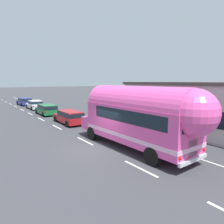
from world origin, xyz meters
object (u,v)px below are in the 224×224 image
at_px(painted_bus, 140,115).
at_px(car_third, 35,104).
at_px(car_lead, 69,116).
at_px(car_fourth, 25,101).
at_px(car_second, 47,109).

xyz_separation_m(painted_bus, car_third, (0.10, 24.32, -1.57)).
relative_size(car_lead, car_fourth, 1.06).
distance_m(car_lead, car_third, 13.88).
distance_m(painted_bus, car_fourth, 30.67).
xyz_separation_m(car_lead, car_second, (-0.08, 7.06, 0.01)).
relative_size(car_third, car_fourth, 1.01).
bearing_deg(car_third, painted_bus, -90.22).
xyz_separation_m(car_second, car_fourth, (0.17, 13.12, -0.01)).
bearing_deg(painted_bus, car_lead, 90.97).
bearing_deg(car_lead, car_fourth, 89.72).
xyz_separation_m(car_second, car_third, (0.35, 6.81, -0.06)).
distance_m(car_second, car_third, 6.82).
bearing_deg(car_second, car_fourth, 89.24).
xyz_separation_m(painted_bus, car_lead, (-0.18, 10.45, -1.52)).
bearing_deg(car_third, car_fourth, 91.59).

